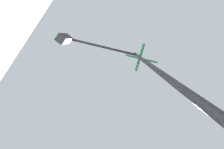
{
  "coord_description": "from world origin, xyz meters",
  "views": [
    {
      "loc": [
        -7.09,
        -5.36,
        0.92
      ],
      "look_at": [
        -6.43,
        -5.91,
        3.7
      ],
      "focal_mm": 19.65,
      "sensor_mm": 36.0,
      "label": 1
    }
  ],
  "objects": [
    {
      "name": "traffic_signal_near",
      "position": [
        -6.64,
        -5.49,
        4.49
      ],
      "size": [
        1.84,
        3.2,
        6.32
      ],
      "color": "black",
      "rests_on": "ground_plane"
    }
  ]
}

